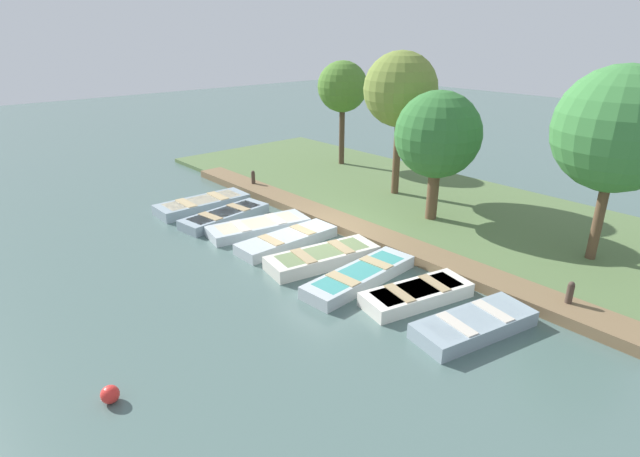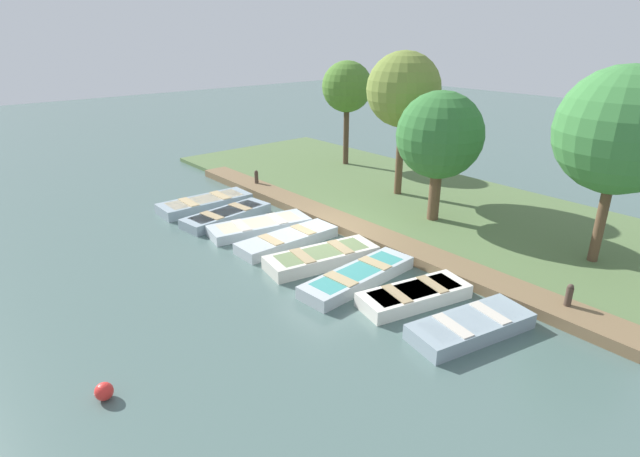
{
  "view_description": "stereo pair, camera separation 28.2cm",
  "coord_description": "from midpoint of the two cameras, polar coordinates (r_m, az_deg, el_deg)",
  "views": [
    {
      "loc": [
        9.5,
        10.69,
        6.06
      ],
      "look_at": [
        0.56,
        0.55,
        0.65
      ],
      "focal_mm": 28.0,
      "sensor_mm": 36.0,
      "label": 1
    },
    {
      "loc": [
        9.29,
        10.87,
        6.06
      ],
      "look_at": [
        0.56,
        0.55,
        0.65
      ],
      "focal_mm": 28.0,
      "sensor_mm": 36.0,
      "label": 2
    }
  ],
  "objects": [
    {
      "name": "shore_bank",
      "position": [
        18.95,
        11.16,
        3.0
      ],
      "size": [
        8.0,
        24.0,
        0.17
      ],
      "color": "#567042",
      "rests_on": "ground_plane"
    },
    {
      "name": "rowboat_3",
      "position": [
        15.05,
        -4.3,
        -1.29
      ],
      "size": [
        3.21,
        1.02,
        0.35
      ],
      "rotation": [
        0.0,
        0.0,
        0.01
      ],
      "color": "#B2BCC1",
      "rests_on": "ground_plane"
    },
    {
      "name": "mooring_post_far",
      "position": [
        12.67,
        26.0,
        -7.1
      ],
      "size": [
        0.15,
        0.15,
        0.81
      ],
      "color": "#47382D",
      "rests_on": "ground_plane"
    },
    {
      "name": "rowboat_2",
      "position": [
        16.17,
        -7.53,
        0.21
      ],
      "size": [
        3.4,
        1.74,
        0.33
      ],
      "rotation": [
        0.0,
        0.0,
        -0.19
      ],
      "color": "#B2BCC1",
      "rests_on": "ground_plane"
    },
    {
      "name": "rowboat_6",
      "position": [
        12.19,
        10.33,
        -7.41
      ],
      "size": [
        2.89,
        1.6,
        0.37
      ],
      "rotation": [
        0.0,
        0.0,
        -0.23
      ],
      "color": "silver",
      "rests_on": "ground_plane"
    },
    {
      "name": "mooring_post_near",
      "position": [
        20.37,
        -8.02,
        5.48
      ],
      "size": [
        0.15,
        0.15,
        0.81
      ],
      "color": "#47382D",
      "rests_on": "ground_plane"
    },
    {
      "name": "rowboat_0",
      "position": [
        18.58,
        -13.69,
        2.74
      ],
      "size": [
        3.34,
        1.26,
        0.38
      ],
      "rotation": [
        0.0,
        0.0,
        -0.02
      ],
      "color": "#8C9EA8",
      "rests_on": "ground_plane"
    },
    {
      "name": "rowboat_1",
      "position": [
        17.24,
        -11.28,
        1.4
      ],
      "size": [
        3.24,
        1.45,
        0.35
      ],
      "rotation": [
        0.0,
        0.0,
        0.13
      ],
      "color": "#8C9EA8",
      "rests_on": "ground_plane"
    },
    {
      "name": "rowboat_5",
      "position": [
        12.87,
        3.94,
        -5.45
      ],
      "size": [
        3.47,
        1.21,
        0.35
      ],
      "rotation": [
        0.0,
        0.0,
        0.07
      ],
      "color": "#B2BCC1",
      "rests_on": "ground_plane"
    },
    {
      "name": "dock_walkway",
      "position": [
        16.2,
        2.75,
        0.34
      ],
      "size": [
        1.01,
        17.53,
        0.28
      ],
      "color": "brown",
      "rests_on": "ground_plane"
    },
    {
      "name": "park_tree_right",
      "position": [
        14.72,
        30.45,
        9.68
      ],
      "size": [
        3.19,
        3.19,
        5.32
      ],
      "color": "brown",
      "rests_on": "ground_plane"
    },
    {
      "name": "rowboat_7",
      "position": [
        11.33,
        16.51,
        -10.45
      ],
      "size": [
        2.95,
        1.61,
        0.37
      ],
      "rotation": [
        0.0,
        0.0,
        -0.21
      ],
      "color": "#8C9EA8",
      "rests_on": "ground_plane"
    },
    {
      "name": "ground_plane",
      "position": [
        15.53,
        -0.32,
        -1.16
      ],
      "size": [
        80.0,
        80.0,
        0.0
      ],
      "primitive_type": "plane",
      "color": "#4C6660"
    },
    {
      "name": "park_tree_center",
      "position": [
        16.39,
        12.82,
        10.33
      ],
      "size": [
        2.75,
        2.75,
        4.35
      ],
      "color": "brown",
      "rests_on": "ground_plane"
    },
    {
      "name": "rowboat_4",
      "position": [
        13.82,
        -0.29,
        -3.3
      ],
      "size": [
        3.31,
        1.65,
        0.39
      ],
      "rotation": [
        0.0,
        0.0,
        -0.19
      ],
      "color": "beige",
      "rests_on": "ground_plane"
    },
    {
      "name": "park_tree_left",
      "position": [
        18.79,
        8.75,
        15.36
      ],
      "size": [
        2.68,
        2.68,
        5.4
      ],
      "color": "brown",
      "rests_on": "ground_plane"
    },
    {
      "name": "park_tree_far_left",
      "position": [
        23.17,
        2.23,
        15.82
      ],
      "size": [
        2.25,
        2.25,
        4.81
      ],
      "color": "#4C3828",
      "rests_on": "ground_plane"
    },
    {
      "name": "buoy",
      "position": [
        9.88,
        -23.66,
        -16.98
      ],
      "size": [
        0.32,
        0.32,
        0.32
      ],
      "color": "red",
      "rests_on": "ground_plane"
    }
  ]
}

